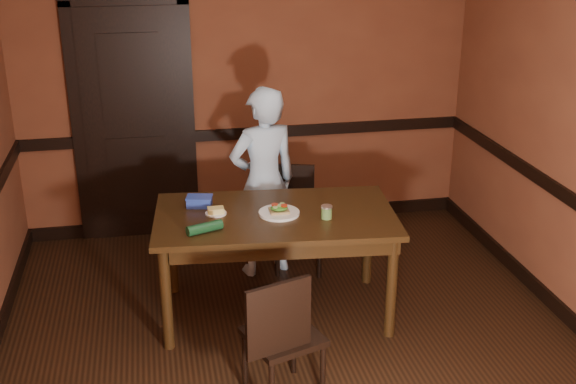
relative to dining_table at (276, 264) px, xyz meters
name	(u,v)px	position (x,y,z in m)	size (l,w,h in m)	color
floor	(298,358)	(0.04, -0.61, -0.39)	(4.00, 4.50, 0.01)	black
wall_back	(247,84)	(0.04, 1.64, 0.96)	(4.00, 0.02, 2.70)	brown
dado_back	(248,133)	(0.04, 1.62, 0.51)	(4.00, 0.03, 0.10)	black
baseboard_back	(250,219)	(0.04, 1.62, -0.33)	(4.00, 0.03, 0.12)	black
baseboard_right	(571,320)	(2.03, -0.61, -0.33)	(0.03, 4.50, 0.12)	black
door	(134,119)	(-0.96, 1.60, 0.70)	(1.05, 0.07, 2.20)	black
dining_table	(276,264)	(0.00, 0.00, 0.00)	(1.68, 0.95, 0.79)	black
chair_far	(300,220)	(0.32, 0.67, 0.03)	(0.40, 0.40, 0.85)	black
chair_near	(283,334)	(-0.13, -0.98, 0.04)	(0.41, 0.41, 0.87)	black
person	(264,183)	(0.03, 0.67, 0.38)	(0.56, 0.37, 1.55)	#B4D7F3
sandwich_plate	(279,211)	(0.03, -0.02, 0.42)	(0.29, 0.29, 0.07)	white
sauce_jar	(327,212)	(0.33, -0.15, 0.44)	(0.08, 0.08, 0.09)	#5A8140
cheese_saucer	(216,211)	(-0.41, 0.07, 0.41)	(0.15, 0.15, 0.05)	white
food_tub	(199,201)	(-0.51, 0.24, 0.43)	(0.20, 0.16, 0.08)	#2D48BC
wrapped_veg	(205,228)	(-0.51, -0.23, 0.43)	(0.07, 0.07, 0.24)	#133A1C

